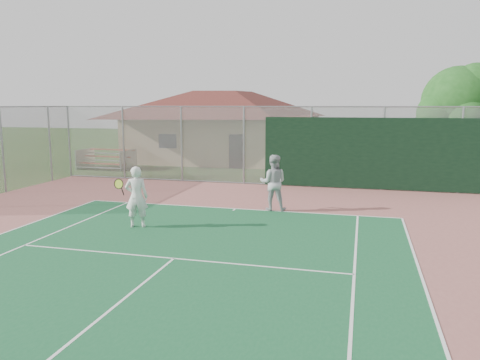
# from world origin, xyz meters

# --- Properties ---
(back_fence) EXTENTS (20.08, 0.11, 3.53)m
(back_fence) POSITION_xyz_m (2.11, 16.98, 1.67)
(back_fence) COLOR gray
(back_fence) RESTS_ON ground
(side_fence_left) EXTENTS (0.08, 9.00, 3.50)m
(side_fence_left) POSITION_xyz_m (-10.00, 12.50, 1.75)
(side_fence_left) COLOR gray
(side_fence_left) RESTS_ON ground
(clubhouse) EXTENTS (12.32, 8.33, 5.26)m
(clubhouse) POSITION_xyz_m (-4.54, 25.65, 2.67)
(clubhouse) COLOR tan
(clubhouse) RESTS_ON ground
(bleachers) EXTENTS (2.95, 1.85, 1.08)m
(bleachers) POSITION_xyz_m (-9.80, 20.04, 0.57)
(bleachers) COLOR #A83B26
(bleachers) RESTS_ON ground
(tree) EXTENTS (3.90, 3.69, 5.44)m
(tree) POSITION_xyz_m (8.44, 20.16, 3.58)
(tree) COLOR #382114
(tree) RESTS_ON ground
(player_white_front) EXTENTS (0.93, 0.66, 1.80)m
(player_white_front) POSITION_xyz_m (-2.17, 8.81, 0.91)
(player_white_front) COLOR white
(player_white_front) RESTS_ON ground
(player_grey_back) EXTENTS (1.00, 0.82, 1.90)m
(player_grey_back) POSITION_xyz_m (1.29, 12.04, 0.95)
(player_grey_back) COLOR #ACAFB2
(player_grey_back) RESTS_ON ground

